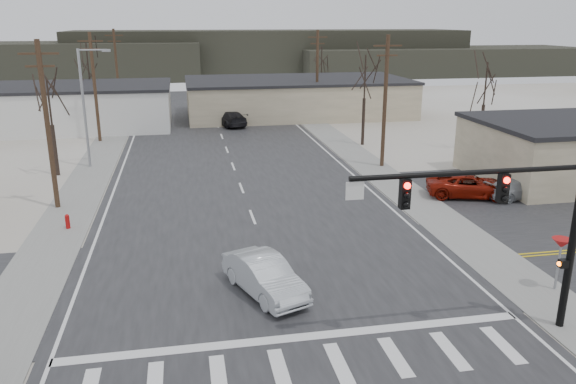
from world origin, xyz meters
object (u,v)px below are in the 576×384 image
car_parked_red (469,186)px  car_parked_silver (516,189)px  fire_hydrant (68,221)px  sedan_crossing (265,276)px  car_far_b (155,97)px  car_parked_dark_b (552,167)px  car_far_a (229,118)px  traffic_signal_mast (529,212)px

car_parked_red → car_parked_silver: car_parked_red is taller
fire_hydrant → sedan_crossing: 13.49m
car_far_b → car_parked_silver: car_far_b is taller
fire_hydrant → car_parked_dark_b: size_ratio=0.21×
car_far_a → car_parked_dark_b: (21.44, -24.90, -0.14)m
car_far_a → car_parked_dark_b: 32.86m
car_far_b → car_parked_silver: 54.75m
fire_hydrant → traffic_signal_mast: bearing=-38.1°
traffic_signal_mast → car_parked_dark_b: 24.39m
car_parked_dark_b → car_parked_silver: car_parked_dark_b is taller
car_far_a → traffic_signal_mast: bearing=79.5°
car_far_b → car_parked_silver: size_ratio=1.02×
traffic_signal_mast → car_parked_dark_b: traffic_signal_mast is taller
car_far_a → car_far_b: 21.56m
car_parked_red → car_parked_silver: (2.80, -0.86, -0.13)m
fire_hydrant → car_parked_red: car_parked_red is taller
sedan_crossing → car_far_b: 59.44m
car_far_a → car_far_b: car_far_a is taller
fire_hydrant → car_far_a: (11.43, 29.70, 0.41)m
fire_hydrant → car_parked_silver: 27.27m
car_far_b → sedan_crossing: bearing=-92.9°
traffic_signal_mast → fire_hydrant: size_ratio=10.29×
car_far_b → fire_hydrant: bearing=-102.7°
car_far_b → traffic_signal_mast: bearing=-85.9°
car_far_b → car_parked_red: 52.78m
car_far_a → fire_hydrant: bearing=49.8°
sedan_crossing → car_parked_red: sedan_crossing is taller
fire_hydrant → car_parked_red: bearing=3.1°
traffic_signal_mast → car_parked_silver: bearing=58.0°
car_parked_dark_b → car_parked_red: bearing=136.9°
fire_hydrant → car_parked_red: (24.47, 1.34, 0.33)m
car_parked_silver → car_far_a: bearing=14.9°
car_parked_red → car_far_b: bearing=40.4°
sedan_crossing → car_parked_silver: sedan_crossing is taller
car_far_a → car_parked_red: (13.04, -28.36, -0.08)m
car_far_a → car_parked_red: 31.22m
sedan_crossing → car_parked_silver: bearing=8.3°
traffic_signal_mast → car_parked_silver: size_ratio=2.11×
car_far_b → car_parked_red: size_ratio=0.80×
fire_hydrant → car_far_a: size_ratio=0.15×
fire_hydrant → car_far_b: car_far_b is taller
car_far_b → car_parked_silver: (24.33, -49.05, -0.13)m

